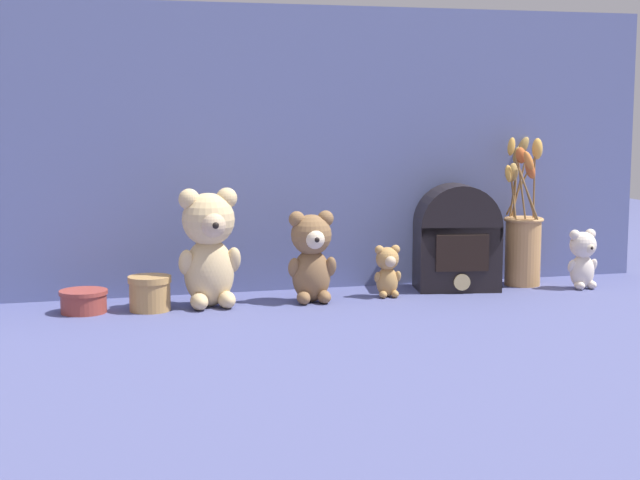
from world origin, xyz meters
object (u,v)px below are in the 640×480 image
at_px(decorative_tin_short, 150,293).
at_px(flower_vase, 523,237).
at_px(vintage_radio, 457,239).
at_px(teddy_bear_medium, 312,255).
at_px(teddy_bear_tiny, 387,270).
at_px(teddy_bear_large, 209,245).
at_px(decorative_tin_tall, 84,301).
at_px(teddy_bear_small, 582,258).

bearing_deg(decorative_tin_short, flower_vase, 4.58).
bearing_deg(vintage_radio, teddy_bear_medium, -170.78).
bearing_deg(teddy_bear_tiny, teddy_bear_large, -179.32).
bearing_deg(decorative_tin_tall, teddy_bear_tiny, -0.08).
distance_m(teddy_bear_tiny, decorative_tin_tall, 0.65).
distance_m(teddy_bear_large, teddy_bear_small, 0.86).
height_order(teddy_bear_tiny, decorative_tin_short, teddy_bear_tiny).
relative_size(teddy_bear_tiny, decorative_tin_tall, 1.18).
height_order(teddy_bear_medium, teddy_bear_tiny, teddy_bear_medium).
height_order(teddy_bear_small, decorative_tin_short, teddy_bear_small).
bearing_deg(teddy_bear_medium, vintage_radio, 9.22).
bearing_deg(teddy_bear_tiny, vintage_radio, 14.14).
bearing_deg(teddy_bear_medium, teddy_bear_tiny, 3.94).
height_order(flower_vase, decorative_tin_tall, flower_vase).
xyz_separation_m(teddy_bear_medium, decorative_tin_tall, (-0.47, 0.01, -0.08)).
bearing_deg(decorative_tin_tall, teddy_bear_large, -1.24).
distance_m(teddy_bear_large, teddy_bear_medium, 0.22).
height_order(flower_vase, vintage_radio, flower_vase).
height_order(teddy_bear_large, flower_vase, flower_vase).
relative_size(vintage_radio, decorative_tin_tall, 2.47).
relative_size(flower_vase, decorative_tin_tall, 3.57).
height_order(flower_vase, decorative_tin_short, flower_vase).
height_order(teddy_bear_small, flower_vase, flower_vase).
bearing_deg(teddy_bear_tiny, decorative_tin_short, -178.59).
bearing_deg(teddy_bear_tiny, decorative_tin_tall, 179.92).
xyz_separation_m(teddy_bear_tiny, vintage_radio, (0.18, 0.05, 0.05)).
bearing_deg(teddy_bear_small, teddy_bear_medium, 179.41).
xyz_separation_m(teddy_bear_small, vintage_radio, (-0.28, 0.06, 0.04)).
bearing_deg(decorative_tin_short, teddy_bear_tiny, 1.41).
distance_m(teddy_bear_medium, vintage_radio, 0.36).
xyz_separation_m(teddy_bear_large, decorative_tin_short, (-0.12, -0.01, -0.09)).
bearing_deg(teddy_bear_medium, teddy_bear_small, -0.59).
bearing_deg(flower_vase, vintage_radio, -176.29).
bearing_deg(flower_vase, teddy_bear_small, -33.94).
height_order(teddy_bear_small, vintage_radio, vintage_radio).
distance_m(teddy_bear_medium, teddy_bear_tiny, 0.18).
bearing_deg(decorative_tin_tall, teddy_bear_medium, -1.56).
bearing_deg(vintage_radio, teddy_bear_tiny, -165.86).
bearing_deg(flower_vase, decorative_tin_short, -175.42).
bearing_deg(teddy_bear_medium, flower_vase, 7.46).
bearing_deg(teddy_bear_medium, decorative_tin_tall, 178.44).
distance_m(teddy_bear_small, vintage_radio, 0.29).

